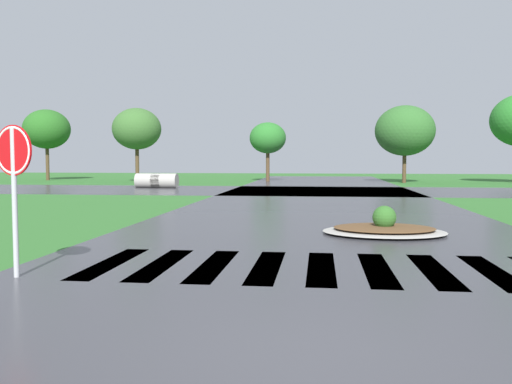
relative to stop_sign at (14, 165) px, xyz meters
The scene contains 8 objects.
ground_plane 5.84m from the stop_sign, 34.48° to the right, with size 120.00×120.00×0.10m, color #2D6628.
asphalt_roadway 8.42m from the stop_sign, 56.14° to the left, with size 10.15×80.00×0.01m, color #35353A.
asphalt_cross_road 22.97m from the stop_sign, 78.44° to the left, with size 90.00×9.14×0.01m, color #35353A.
crosswalk_stripes 5.05m from the stop_sign, 15.21° to the left, with size 7.65×2.82×0.01m.
stop_sign is the anchor object (origin of this frame).
median_island 8.31m from the stop_sign, 41.76° to the left, with size 2.92×2.31×0.68m.
drainage_pipe_stack 24.94m from the stop_sign, 102.28° to the left, with size 2.59×1.00×0.89m.
background_treeline 33.84m from the stop_sign, 79.91° to the left, with size 47.83×6.61×6.43m.
Camera 1 is at (-0.03, -4.48, 1.80)m, focal length 38.04 mm.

